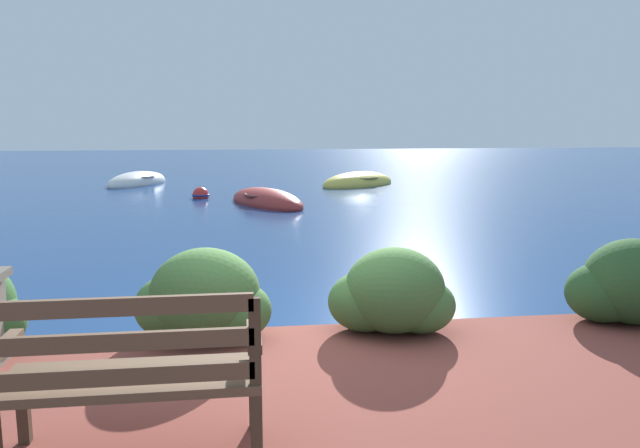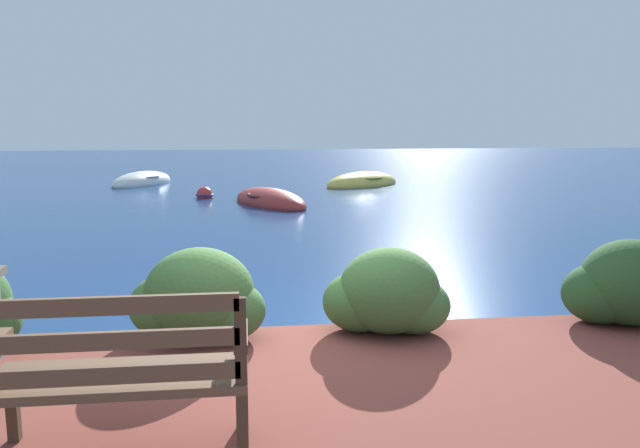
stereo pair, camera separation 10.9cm
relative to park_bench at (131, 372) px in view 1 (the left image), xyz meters
name	(u,v)px [view 1 (the left image)]	position (x,y,z in m)	size (l,w,h in m)	color
ground_plane	(298,350)	(1.06, 2.06, -0.70)	(80.00, 80.00, 0.00)	navy
park_bench	(131,372)	(0.00, 0.00, 0.00)	(1.33, 0.48, 0.93)	#433123
hedge_clump_left	(203,300)	(0.27, 1.82, -0.16)	(1.11, 0.80, 0.76)	#426B33
hedge_clump_centre	(392,296)	(1.83, 1.80, -0.17)	(1.06, 0.76, 0.72)	#426B33
hedge_clump_right	(632,287)	(3.97, 1.76, -0.16)	(1.10, 0.79, 0.75)	#284C23
rowboat_nearest	(267,202)	(1.25, 11.83, -0.64)	(2.25, 3.09, 0.69)	#9E2D28
rowboat_mid	(358,183)	(4.31, 15.98, -0.64)	(3.03, 2.67, 0.75)	#DBC64C
rowboat_far	(137,183)	(-2.59, 17.17, -0.64)	(2.17, 2.92, 0.73)	silver
mooring_buoy	(201,195)	(-0.40, 13.36, -0.63)	(0.47, 0.47, 0.43)	red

